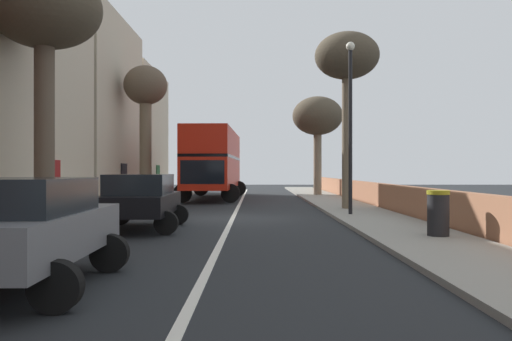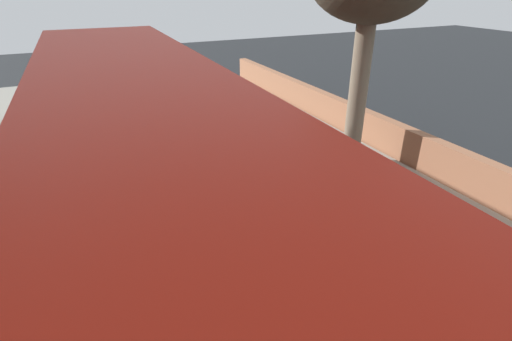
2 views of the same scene
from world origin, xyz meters
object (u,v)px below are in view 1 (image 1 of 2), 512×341
at_px(parked_car_black_left_1, 141,198).
at_px(street_tree_left_4, 45,16).
at_px(parked_car_grey_left_0, 23,226).
at_px(lamppost_right, 351,113).
at_px(street_tree_left_6, 146,96).
at_px(litter_bin_right, 438,213).
at_px(double_decker_bus, 214,160).
at_px(street_tree_right_1, 318,118).
at_px(street_tree_right_3, 347,61).

distance_m(parked_car_black_left_1, street_tree_left_4, 5.91).
xyz_separation_m(parked_car_grey_left_0, parked_car_black_left_1, (0.00, 7.31, -0.01)).
distance_m(parked_car_grey_left_0, lamppost_right, 13.37).
relative_size(street_tree_left_6, litter_bin_right, 6.50).
xyz_separation_m(double_decker_bus, litter_bin_right, (7.00, -17.88, -1.67)).
height_order(street_tree_left_4, street_tree_left_6, street_tree_left_4).
height_order(street_tree_left_6, lamppost_right, street_tree_left_6).
bearing_deg(double_decker_bus, street_tree_left_4, -102.55).
distance_m(street_tree_right_1, litter_bin_right, 21.42).
xyz_separation_m(parked_car_grey_left_0, street_tree_right_3, (7.17, 13.89, 5.40)).
bearing_deg(street_tree_left_6, street_tree_left_4, -90.54).
distance_m(street_tree_right_1, street_tree_left_6, 11.86).
xyz_separation_m(street_tree_right_1, street_tree_left_6, (-10.03, -6.32, 0.52)).
distance_m(street_tree_left_4, litter_bin_right, 12.04).
xyz_separation_m(street_tree_right_3, street_tree_left_6, (-9.77, 5.79, -0.58)).
distance_m(street_tree_right_3, street_tree_left_4, 11.98).
xyz_separation_m(street_tree_left_4, street_tree_left_6, (0.12, 12.54, -0.41)).
distance_m(parked_car_grey_left_0, street_tree_left_6, 20.43).
xyz_separation_m(street_tree_left_6, litter_bin_right, (10.40, -14.61, -5.06)).
height_order(parked_car_grey_left_0, parked_car_black_left_1, parked_car_grey_left_0).
bearing_deg(litter_bin_right, street_tree_left_6, 125.45).
distance_m(street_tree_left_4, street_tree_left_6, 12.55).
bearing_deg(parked_car_grey_left_0, street_tree_right_1, 74.06).
distance_m(parked_car_grey_left_0, parked_car_black_left_1, 7.31).
height_order(lamppost_right, litter_bin_right, lamppost_right).
distance_m(double_decker_bus, street_tree_left_6, 5.81).
bearing_deg(parked_car_black_left_1, street_tree_right_3, 42.53).
bearing_deg(street_tree_left_6, double_decker_bus, 43.84).
bearing_deg(double_decker_bus, street_tree_right_3, -54.88).
height_order(street_tree_left_6, litter_bin_right, street_tree_left_6).
height_order(parked_car_black_left_1, street_tree_left_6, street_tree_left_6).
relative_size(double_decker_bus, street_tree_right_3, 1.44).
xyz_separation_m(parked_car_black_left_1, litter_bin_right, (7.80, -2.24, -0.24)).
distance_m(double_decker_bus, street_tree_right_3, 11.76).
distance_m(double_decker_bus, litter_bin_right, 19.27).
distance_m(parked_car_grey_left_0, street_tree_right_1, 27.37).
relative_size(street_tree_right_1, litter_bin_right, 5.85).
bearing_deg(street_tree_right_1, street_tree_left_4, -118.28).
xyz_separation_m(street_tree_right_1, street_tree_right_3, (-0.26, -12.11, 1.11)).
relative_size(street_tree_right_1, street_tree_left_6, 0.90).
bearing_deg(street_tree_right_1, parked_car_grey_left_0, -105.94).
relative_size(parked_car_grey_left_0, litter_bin_right, 3.58).
distance_m(double_decker_bus, street_tree_left_4, 16.64).
relative_size(double_decker_bus, lamppost_right, 1.70).
distance_m(parked_car_grey_left_0, street_tree_left_4, 9.26).
relative_size(street_tree_left_4, street_tree_left_6, 1.03).
relative_size(parked_car_grey_left_0, street_tree_left_6, 0.55).
xyz_separation_m(double_decker_bus, parked_car_black_left_1, (-0.80, -15.63, -1.44)).
height_order(double_decker_bus, street_tree_right_1, street_tree_right_1).
bearing_deg(parked_car_black_left_1, lamppost_right, 29.44).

